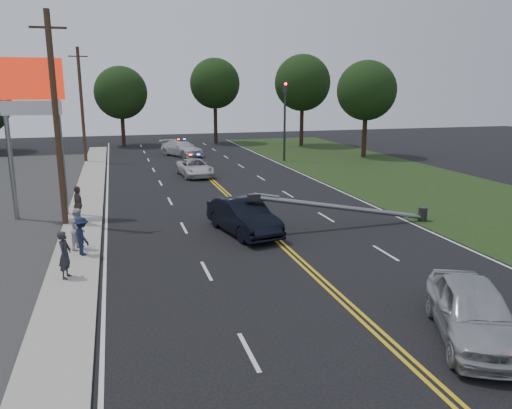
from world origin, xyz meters
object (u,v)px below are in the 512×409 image
object	(u,v)px
fallen_streetlight	(353,208)
bystander_a	(65,255)
crashed_sedan	(243,216)
emergency_a	(195,168)
bystander_b	(79,229)
utility_pole_mid	(56,121)
utility_pole_far	(82,105)
waiting_sedan	(473,312)
bystander_c	(82,236)
bystander_d	(78,205)
traffic_signal	(285,115)
emergency_b	(182,148)
pylon_sign	(31,100)

from	to	relation	value
fallen_streetlight	bystander_a	bearing A→B (deg)	-164.20
crashed_sedan	emergency_a	size ratio (longest dim) A/B	1.06
emergency_a	bystander_b	bearing A→B (deg)	-118.84
utility_pole_mid	bystander_b	size ratio (longest dim) A/B	5.89
utility_pole_far	waiting_sedan	size ratio (longest dim) A/B	2.15
bystander_c	bystander_d	size ratio (longest dim) A/B	0.83
utility_pole_mid	bystander_b	bearing A→B (deg)	-77.93
crashed_sedan	waiting_sedan	distance (m)	11.84
utility_pole_mid	emergency_a	size ratio (longest dim) A/B	2.17
traffic_signal	bystander_c	distance (m)	28.60
waiting_sedan	bystander_d	world-z (taller)	bystander_d
fallen_streetlight	bystander_c	xyz separation A→B (m)	(-12.31, -1.19, -0.03)
waiting_sedan	utility_pole_mid	bearing A→B (deg)	151.65
utility_pole_mid	crashed_sedan	bearing A→B (deg)	-24.30
crashed_sedan	emergency_b	bearing A→B (deg)	76.05
traffic_signal	crashed_sedan	xyz separation A→B (m)	(-9.46, -21.63, -3.40)
pylon_sign	bystander_b	size ratio (longest dim) A/B	4.72
waiting_sedan	bystander_c	size ratio (longest dim) A/B	3.03
bystander_d	bystander_c	bearing A→B (deg)	178.34
emergency_b	bystander_b	distance (m)	29.41
utility_pole_mid	emergency_b	distance (m)	25.94
crashed_sedan	emergency_b	size ratio (longest dim) A/B	0.94
utility_pole_far	pylon_sign	bearing A→B (deg)	-93.72
utility_pole_far	bystander_b	xyz separation A→B (m)	(0.93, -26.33, -4.12)
utility_pole_far	emergency_a	xyz separation A→B (m)	(8.32, -9.79, -4.44)
bystander_d	bystander_a	bearing A→B (deg)	173.43
traffic_signal	bystander_b	bearing A→B (deg)	-126.59
waiting_sedan	emergency_b	distance (m)	39.04
crashed_sedan	bystander_c	bearing A→B (deg)	-179.59
crashed_sedan	waiting_sedan	bearing A→B (deg)	-85.65
pylon_sign	utility_pole_far	size ratio (longest dim) A/B	0.80
traffic_signal	crashed_sedan	size ratio (longest dim) A/B	1.45
emergency_a	bystander_a	bearing A→B (deg)	-115.93
emergency_a	emergency_b	xyz separation A→B (m)	(0.59, 11.77, 0.11)
waiting_sedan	emergency_a	world-z (taller)	waiting_sedan
utility_pole_mid	emergency_a	xyz separation A→B (m)	(8.32, 12.21, -4.44)
waiting_sedan	crashed_sedan	bearing A→B (deg)	130.87
traffic_signal	crashed_sedan	distance (m)	23.85
utility_pole_far	emergency_a	world-z (taller)	utility_pole_far
utility_pole_mid	utility_pole_far	size ratio (longest dim) A/B	1.00
fallen_streetlight	bystander_c	bearing A→B (deg)	-174.50
emergency_b	bystander_a	xyz separation A→B (m)	(-8.26, -31.59, 0.21)
traffic_signal	fallen_streetlight	size ratio (longest dim) A/B	0.75
utility_pole_far	crashed_sedan	xyz separation A→B (m)	(8.04, -25.63, -4.28)
fallen_streetlight	waiting_sedan	world-z (taller)	fallen_streetlight
utility_pole_mid	utility_pole_far	distance (m)	22.00
pylon_sign	traffic_signal	xyz separation A→B (m)	(18.80, 16.00, -1.79)
fallen_streetlight	bystander_d	world-z (taller)	bystander_d
utility_pole_mid	waiting_sedan	world-z (taller)	utility_pole_mid
traffic_signal	pylon_sign	bearing A→B (deg)	-139.61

